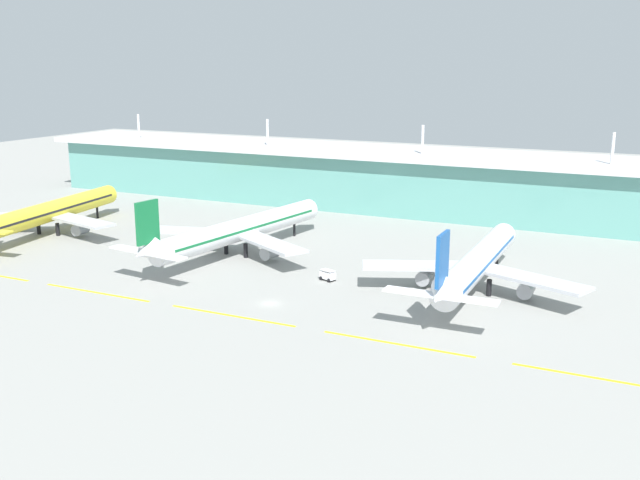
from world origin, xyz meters
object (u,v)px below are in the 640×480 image
(airliner_near_middle, at_px, (239,230))
(airliner_far_middle, at_px, (477,263))
(airliner_nearest, at_px, (50,212))
(baggage_cart, at_px, (328,275))

(airliner_near_middle, xyz_separation_m, airliner_far_middle, (62.21, -5.07, -0.01))
(airliner_near_middle, bearing_deg, airliner_nearest, -176.91)
(airliner_nearest, bearing_deg, baggage_cart, -4.88)
(airliner_nearest, height_order, airliner_far_middle, same)
(airliner_nearest, bearing_deg, airliner_far_middle, -0.82)
(airliner_far_middle, bearing_deg, airliner_nearest, 179.18)
(airliner_nearest, height_order, baggage_cart, airliner_nearest)
(airliner_nearest, relative_size, airliner_far_middle, 1.03)
(airliner_nearest, height_order, airliner_near_middle, same)
(airliner_near_middle, bearing_deg, baggage_cart, -20.24)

